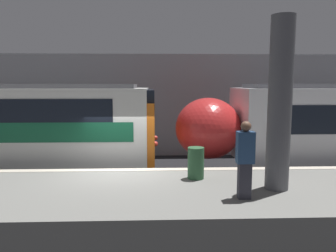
# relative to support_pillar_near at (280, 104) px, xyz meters

# --- Properties ---
(ground_plane) EXTENTS (120.00, 120.00, 0.00)m
(ground_plane) POSITION_rel_support_pillar_near_xyz_m (-3.98, 2.04, -3.07)
(ground_plane) COLOR black
(platform) EXTENTS (40.00, 3.80, 1.02)m
(platform) POSITION_rel_support_pillar_near_xyz_m (-3.98, 0.14, -2.56)
(platform) COLOR slate
(platform) RESTS_ON ground
(station_rear_barrier) EXTENTS (50.00, 0.15, 4.98)m
(station_rear_barrier) POSITION_rel_support_pillar_near_xyz_m (-3.98, 8.45, -0.58)
(station_rear_barrier) COLOR #939399
(station_rear_barrier) RESTS_ON ground
(support_pillar_near) EXTENTS (0.56, 0.56, 4.11)m
(support_pillar_near) POSITION_rel_support_pillar_near_xyz_m (0.00, 0.00, 0.00)
(support_pillar_near) COLOR #56565B
(support_pillar_near) RESTS_ON platform
(person_waiting) EXTENTS (0.38, 0.24, 1.74)m
(person_waiting) POSITION_rel_support_pillar_near_xyz_m (-0.97, -0.65, -1.13)
(person_waiting) COLOR #2D2D38
(person_waiting) RESTS_ON platform
(trash_bin) EXTENTS (0.44, 0.44, 0.85)m
(trash_bin) POSITION_rel_support_pillar_near_xyz_m (-1.86, 0.94, -1.63)
(trash_bin) COLOR #2D5B38
(trash_bin) RESTS_ON platform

